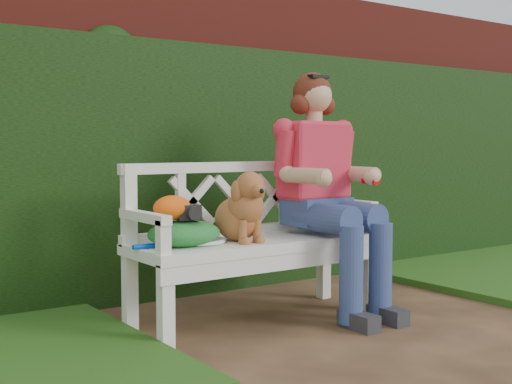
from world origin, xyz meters
TOP-DOWN VIEW (x-y plane):
  - ground at (0.00, 0.00)m, footprint 60.00×60.00m
  - brick_wall at (0.00, 1.90)m, footprint 10.00×0.30m
  - ivy_hedge at (0.00, 1.68)m, footprint 10.00×0.18m
  - garden_bench at (-0.36, 0.83)m, footprint 1.59×0.63m
  - seated_woman at (0.10, 0.81)m, footprint 0.87×0.99m
  - dog at (-0.50, 0.79)m, footprint 0.36×0.42m
  - tennis_racket at (-0.76, 0.84)m, footprint 0.62×0.45m
  - green_bag at (-0.84, 0.82)m, footprint 0.50×0.44m
  - camera_item at (-0.83, 0.80)m, footprint 0.14×0.12m
  - baseball_glove at (-0.91, 0.83)m, footprint 0.26×0.23m

SIDE VIEW (x-z plane):
  - ground at x=0.00m, z-range 0.00..0.00m
  - garden_bench at x=-0.36m, z-range 0.00..0.48m
  - tennis_racket at x=-0.76m, z-range 0.48..0.51m
  - green_bag at x=-0.84m, z-range 0.48..0.62m
  - camera_item at x=-0.83m, z-range 0.62..0.70m
  - dog at x=-0.50m, z-range 0.48..0.88m
  - baseball_glove at x=-0.91m, z-range 0.62..0.75m
  - seated_woman at x=0.10m, z-range 0.00..1.47m
  - ivy_hedge at x=0.00m, z-range 0.00..1.70m
  - brick_wall at x=0.00m, z-range 0.00..2.20m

